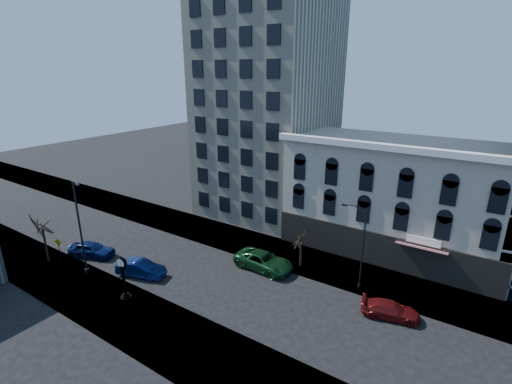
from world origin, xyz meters
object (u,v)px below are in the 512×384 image
Objects in this scene: car_near_a at (92,249)px; street_lamp_near at (78,203)px; warning_sign at (59,246)px; car_near_b at (141,268)px; street_clock at (124,280)px.

street_lamp_near is at bearing -149.31° from car_near_a.
car_near_a is (1.23, 2.67, -1.16)m from warning_sign.
street_lamp_near is at bearing 108.57° from car_near_b.
car_near_a reaches higher than car_near_b.
car_near_b is at bearing 4.32° from warning_sign.
street_clock is 8.26m from street_lamp_near.
street_clock is at bearing -130.13° from car_near_a.
car_near_b is at bearing 108.46° from street_clock.
street_lamp_near reaches higher than car_near_b.
street_clock is 10.84m from warning_sign.
street_lamp_near is 3.63× the size of warning_sign.
street_lamp_near reaches higher than warning_sign.
car_near_a is 1.02× the size of car_near_b.
street_clock is 10.17m from car_near_a.
street_lamp_near is 2.08× the size of car_near_b.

